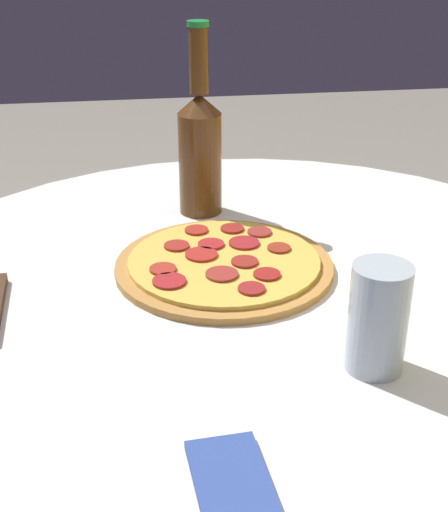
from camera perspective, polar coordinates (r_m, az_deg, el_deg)
table at (r=0.98m, az=2.50°, el=-9.45°), size 1.04×1.04×0.72m
pizza at (r=0.95m, az=-0.01°, el=-0.64°), size 0.29×0.29×0.02m
beer_bottle at (r=1.10m, az=-1.94°, el=8.77°), size 0.07×0.07×0.29m
drinking_glass at (r=0.74m, az=12.22°, el=-4.90°), size 0.06×0.06×0.12m
napkin at (r=0.63m, az=0.59°, el=-17.50°), size 0.11×0.07×0.01m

